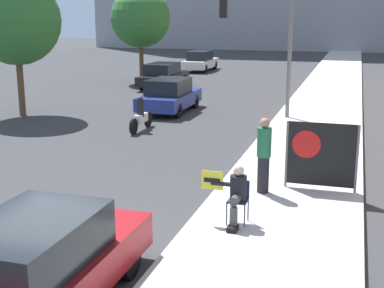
# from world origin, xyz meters

# --- Properties ---
(ground_plane) EXTENTS (160.00, 160.00, 0.00)m
(ground_plane) POSITION_xyz_m (0.00, 0.00, 0.00)
(ground_plane) COLOR #38383A
(sidewalk_curb) EXTENTS (3.50, 90.00, 0.17)m
(sidewalk_curb) POSITION_xyz_m (3.75, 15.00, 0.08)
(sidewalk_curb) COLOR beige
(sidewalk_curb) RESTS_ON ground_plane
(seated_protester) EXTENTS (0.96, 0.77, 1.23)m
(seated_protester) POSITION_xyz_m (2.98, 1.83, 0.83)
(seated_protester) COLOR #474C56
(seated_protester) RESTS_ON sidewalk_curb
(jogger_on_sidewalk) EXTENTS (0.34, 0.34, 1.82)m
(jogger_on_sidewalk) POSITION_xyz_m (3.17, 3.97, 1.10)
(jogger_on_sidewalk) COLOR black
(jogger_on_sidewalk) RESTS_ON sidewalk_curb
(protest_banner) EXTENTS (1.72, 0.06, 1.66)m
(protest_banner) POSITION_xyz_m (4.45, 4.59, 1.05)
(protest_banner) COLOR slate
(protest_banner) RESTS_ON sidewalk_curb
(traffic_light_pole) EXTENTS (2.95, 2.72, 5.16)m
(traffic_light_pole) POSITION_xyz_m (1.42, 13.69, 3.66)
(traffic_light_pole) COLOR slate
(traffic_light_pole) RESTS_ON sidewalk_curb
(parked_car_curbside) EXTENTS (1.81, 4.53, 1.54)m
(parked_car_curbside) POSITION_xyz_m (0.88, -2.10, 0.76)
(parked_car_curbside) COLOR maroon
(parked_car_curbside) RESTS_ON ground_plane
(car_on_road_nearest) EXTENTS (1.83, 4.14, 1.52)m
(car_on_road_nearest) POSITION_xyz_m (-2.88, 14.35, 0.75)
(car_on_road_nearest) COLOR navy
(car_on_road_nearest) RESTS_ON ground_plane
(car_on_road_midblock) EXTENTS (1.80, 4.63, 1.47)m
(car_on_road_midblock) POSITION_xyz_m (-5.97, 21.97, 0.73)
(car_on_road_midblock) COLOR black
(car_on_road_midblock) RESTS_ON ground_plane
(car_on_road_distant) EXTENTS (1.75, 4.70, 1.54)m
(car_on_road_distant) POSITION_xyz_m (-6.53, 31.93, 0.76)
(car_on_road_distant) COLOR white
(car_on_road_distant) RESTS_ON ground_plane
(motorcycle_on_road) EXTENTS (0.28, 2.04, 1.32)m
(motorcycle_on_road) POSITION_xyz_m (-2.59, 10.28, 0.56)
(motorcycle_on_road) COLOR silver
(motorcycle_on_road) RESTS_ON ground_plane
(street_tree_near_curb) EXTENTS (3.78, 3.78, 5.97)m
(street_tree_near_curb) POSITION_xyz_m (-8.79, 11.69, 4.07)
(street_tree_near_curb) COLOR brown
(street_tree_near_curb) RESTS_ON ground_plane
(street_tree_midblock) EXTENTS (3.78, 3.78, 5.98)m
(street_tree_midblock) POSITION_xyz_m (-8.22, 24.06, 4.08)
(street_tree_midblock) COLOR brown
(street_tree_midblock) RESTS_ON ground_plane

